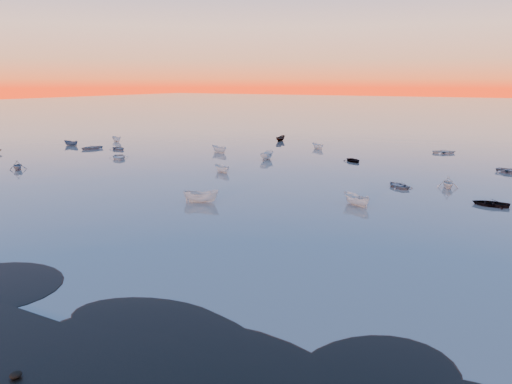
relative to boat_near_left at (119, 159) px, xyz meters
The scene contains 6 objects.
ground 68.22m from the boat_near_left, 57.03° to the left, with size 600.00×600.00×0.00m, color #6F665C.
mud_lobes 57.39m from the boat_near_left, 49.70° to the right, with size 140.00×6.00×0.07m, color black, non-canonical shape.
moored_fleet 38.51m from the boat_near_left, 15.41° to the left, with size 124.00×58.00×1.20m, color white, non-canonical shape.
boat_near_left is the anchor object (origin of this frame).
boat_near_center 35.80m from the boat_near_left, 31.62° to the right, with size 4.00×1.69×1.39m, color white.
boat_near_right 53.33m from the boat_near_left, ahead, with size 3.28×1.47×1.15m, color white.
Camera 1 is at (24.82, -20.08, 13.31)m, focal length 35.00 mm.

